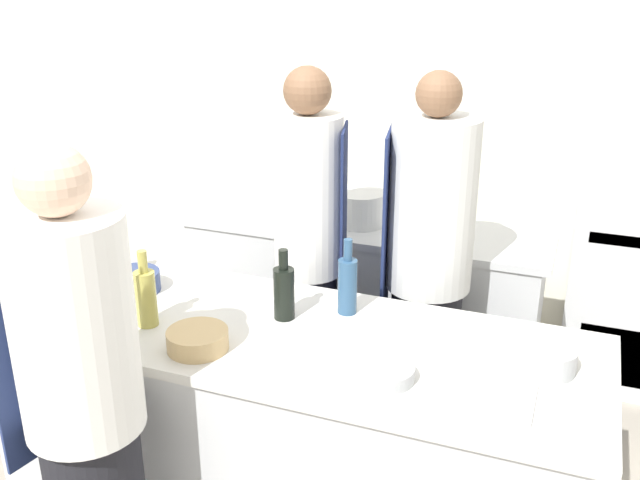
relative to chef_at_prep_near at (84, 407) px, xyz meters
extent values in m
cube|color=silver|center=(0.43, 2.79, 0.53)|extent=(8.00, 0.06, 2.80)
cube|color=silver|center=(0.43, 0.66, -0.44)|extent=(2.30, 0.81, 0.86)
cube|color=silver|center=(0.43, 0.66, 0.01)|extent=(2.39, 0.84, 0.04)
cube|color=silver|center=(0.34, 1.92, -0.44)|extent=(1.93, 0.55, 0.86)
cube|color=silver|center=(0.34, 1.92, 0.01)|extent=(2.01, 0.58, 0.04)
cylinder|color=white|center=(0.00, 0.00, 0.30)|extent=(0.38, 0.38, 0.73)
cube|color=navy|center=(-0.19, 0.04, 0.19)|extent=(0.08, 0.36, 0.84)
sphere|color=beige|center=(0.00, 0.00, 0.77)|extent=(0.22, 0.22, 0.22)
cylinder|color=black|center=(0.23, 1.38, -0.46)|extent=(0.28, 0.28, 0.83)
cylinder|color=white|center=(0.23, 1.38, 0.34)|extent=(0.33, 0.33, 0.76)
cube|color=#19234C|center=(0.40, 1.42, 0.23)|extent=(0.09, 0.30, 0.88)
sphere|color=brown|center=(0.23, 1.38, 0.83)|extent=(0.22, 0.22, 0.22)
cylinder|color=black|center=(0.81, 1.41, -0.46)|extent=(0.33, 0.33, 0.84)
cylinder|color=silver|center=(0.81, 1.41, 0.35)|extent=(0.39, 0.39, 0.78)
cube|color=#19234C|center=(0.62, 1.37, 0.24)|extent=(0.08, 0.36, 0.89)
sphere|color=brown|center=(0.81, 1.41, 0.84)|extent=(0.20, 0.20, 0.20)
cylinder|color=#B2A84C|center=(-0.10, 0.51, 0.14)|extent=(0.08, 0.08, 0.22)
cylinder|color=#B2A84C|center=(-0.10, 0.51, 0.30)|extent=(0.04, 0.04, 0.09)
cylinder|color=#2D5175|center=(0.60, 0.90, 0.14)|extent=(0.08, 0.08, 0.23)
cylinder|color=#2D5175|center=(0.60, 0.90, 0.30)|extent=(0.03, 0.03, 0.09)
cylinder|color=silver|center=(-0.47, 0.89, 0.12)|extent=(0.06, 0.06, 0.18)
cylinder|color=silver|center=(-0.47, 0.89, 0.24)|extent=(0.03, 0.03, 0.07)
cylinder|color=black|center=(0.38, 0.76, 0.13)|extent=(0.08, 0.08, 0.21)
cylinder|color=black|center=(0.38, 0.76, 0.28)|extent=(0.04, 0.04, 0.08)
cylinder|color=#19471E|center=(-0.52, 0.76, 0.11)|extent=(0.07, 0.07, 0.17)
cylinder|color=#19471E|center=(-0.52, 0.76, 0.23)|extent=(0.03, 0.03, 0.07)
cylinder|color=#B7BABC|center=(0.88, 0.47, 0.05)|extent=(0.20, 0.20, 0.05)
cylinder|color=#B7BABC|center=(1.39, 0.73, 0.07)|extent=(0.20, 0.20, 0.09)
cylinder|color=navy|center=(-0.33, 0.76, 0.07)|extent=(0.22, 0.22, 0.09)
cylinder|color=tan|center=(0.18, 0.42, 0.07)|extent=(0.23, 0.23, 0.07)
cube|color=white|center=(1.21, 0.48, 0.04)|extent=(0.33, 0.24, 0.01)
cylinder|color=silver|center=(0.31, 1.92, 0.12)|extent=(0.28, 0.28, 0.18)
camera|label=1|loc=(1.43, -1.56, 1.35)|focal=40.00mm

